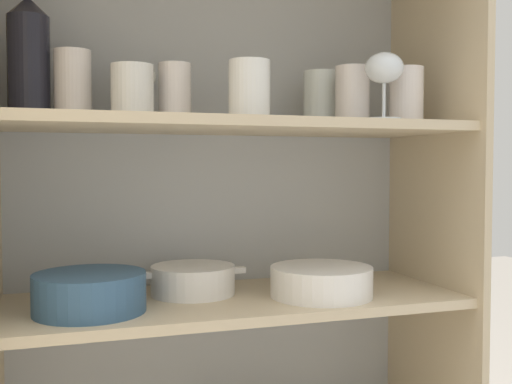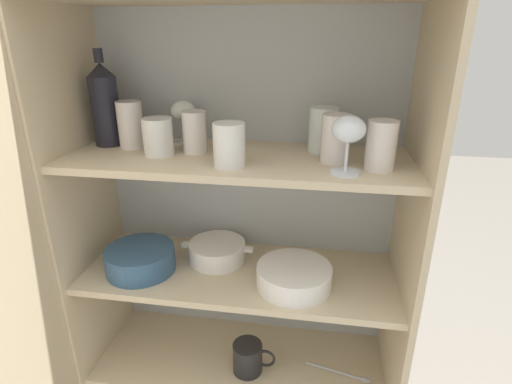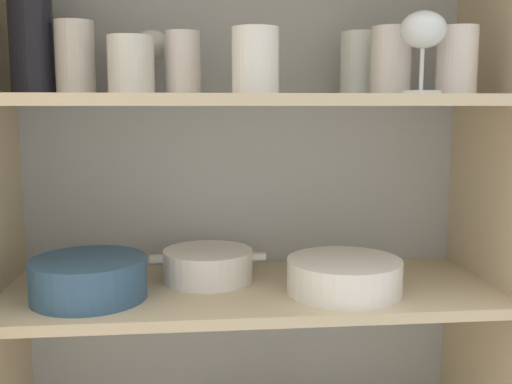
% 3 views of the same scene
% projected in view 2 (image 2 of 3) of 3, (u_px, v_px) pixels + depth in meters
% --- Properties ---
extents(cupboard_back_panel, '(0.97, 0.02, 1.41)m').
position_uv_depth(cupboard_back_panel, '(250.00, 230.00, 1.38)').
color(cupboard_back_panel, '#B2B7BC').
rests_on(cupboard_back_panel, ground_plane).
extents(cupboard_side_left, '(0.02, 0.39, 1.41)m').
position_uv_depth(cupboard_side_left, '(94.00, 245.00, 1.28)').
color(cupboard_side_left, '#CCB793').
rests_on(cupboard_side_left, ground_plane).
extents(cupboard_side_right, '(0.02, 0.39, 1.41)m').
position_uv_depth(cupboard_side_right, '(403.00, 271.00, 1.14)').
color(cupboard_side_right, '#CCB793').
rests_on(cupboard_side_right, ground_plane).
extents(shelf_board_lower, '(0.93, 0.35, 0.02)m').
position_uv_depth(shelf_board_lower, '(241.00, 359.00, 1.35)').
color(shelf_board_lower, beige).
extents(shelf_board_middle, '(0.93, 0.35, 0.02)m').
position_uv_depth(shelf_board_middle, '(239.00, 273.00, 1.23)').
color(shelf_board_middle, beige).
extents(shelf_board_upper, '(0.93, 0.35, 0.02)m').
position_uv_depth(shelf_board_upper, '(237.00, 159.00, 1.09)').
color(shelf_board_upper, beige).
extents(tumbler_glass_0, '(0.07, 0.07, 0.11)m').
position_uv_depth(tumbler_glass_0, '(194.00, 132.00, 1.10)').
color(tumbler_glass_0, silver).
rests_on(tumbler_glass_0, shelf_board_upper).
extents(tumbler_glass_1, '(0.08, 0.08, 0.13)m').
position_uv_depth(tumbler_glass_1, '(323.00, 130.00, 1.11)').
color(tumbler_glass_1, white).
rests_on(tumbler_glass_1, shelf_board_upper).
extents(tumbler_glass_2, '(0.08, 0.08, 0.10)m').
position_uv_depth(tumbler_glass_2, '(158.00, 137.00, 1.08)').
color(tumbler_glass_2, white).
rests_on(tumbler_glass_2, shelf_board_upper).
extents(tumbler_glass_3, '(0.07, 0.07, 0.12)m').
position_uv_depth(tumbler_glass_3, '(381.00, 145.00, 0.96)').
color(tumbler_glass_3, silver).
rests_on(tumbler_glass_3, shelf_board_upper).
extents(tumbler_glass_4, '(0.08, 0.08, 0.11)m').
position_uv_depth(tumbler_glass_4, '(230.00, 145.00, 0.98)').
color(tumbler_glass_4, white).
rests_on(tumbler_glass_4, shelf_board_upper).
extents(tumbler_glass_5, '(0.07, 0.07, 0.13)m').
position_uv_depth(tumbler_glass_5, '(131.00, 125.00, 1.15)').
color(tumbler_glass_5, silver).
rests_on(tumbler_glass_5, shelf_board_upper).
extents(tumbler_glass_6, '(0.07, 0.07, 0.12)m').
position_uv_depth(tumbler_glass_6, '(336.00, 139.00, 1.02)').
color(tumbler_glass_6, silver).
rests_on(tumbler_glass_6, shelf_board_upper).
extents(wine_glass_0, '(0.08, 0.08, 0.14)m').
position_uv_depth(wine_glass_0, '(348.00, 132.00, 0.91)').
color(wine_glass_0, white).
rests_on(wine_glass_0, shelf_board_upper).
extents(wine_glass_1, '(0.07, 0.07, 0.13)m').
position_uv_depth(wine_glass_1, '(183.00, 113.00, 1.18)').
color(wine_glass_1, white).
rests_on(wine_glass_1, shelf_board_upper).
extents(wine_bottle, '(0.08, 0.08, 0.27)m').
position_uv_depth(wine_bottle, '(105.00, 104.00, 1.16)').
color(wine_bottle, black).
rests_on(wine_bottle, shelf_board_upper).
extents(plate_stack_white, '(0.21, 0.21, 0.06)m').
position_uv_depth(plate_stack_white, '(294.00, 276.00, 1.14)').
color(plate_stack_white, white).
rests_on(plate_stack_white, shelf_board_middle).
extents(mixing_bowl_large, '(0.21, 0.21, 0.07)m').
position_uv_depth(mixing_bowl_large, '(140.00, 258.00, 1.21)').
color(mixing_bowl_large, '#33567A').
rests_on(mixing_bowl_large, shelf_board_middle).
extents(casserole_dish, '(0.23, 0.18, 0.06)m').
position_uv_depth(casserole_dish, '(217.00, 251.00, 1.27)').
color(casserole_dish, white).
rests_on(casserole_dish, shelf_board_middle).
extents(coffee_mug_primary, '(0.14, 0.09, 0.10)m').
position_uv_depth(coffee_mug_primary, '(248.00, 357.00, 1.28)').
color(coffee_mug_primary, black).
rests_on(coffee_mug_primary, shelf_board_lower).
extents(serving_spoon, '(0.21, 0.06, 0.01)m').
position_uv_depth(serving_spoon, '(343.00, 374.00, 1.28)').
color(serving_spoon, silver).
rests_on(serving_spoon, shelf_board_lower).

